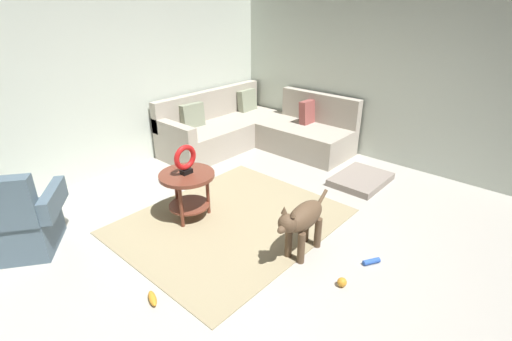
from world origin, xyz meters
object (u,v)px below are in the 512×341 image
at_px(sectional_couch, 254,131).
at_px(torus_sculpture, 185,159).
at_px(side_table, 187,184).
at_px(dog_toy_ball, 342,282).
at_px(dog_toy_rope, 371,261).
at_px(dog_bed_mat, 361,179).
at_px(dog, 302,220).
at_px(armchair, 16,223).
at_px(dog_toy_bone, 153,298).

xyz_separation_m(sectional_couch, torus_sculpture, (-2.08, -0.89, 0.42)).
relative_size(side_table, torus_sculpture, 1.84).
relative_size(side_table, dog_toy_ball, 7.33).
bearing_deg(side_table, torus_sculpture, 0.00).
relative_size(dog_toy_ball, dog_toy_rope, 0.49).
relative_size(sectional_couch, dog_bed_mat, 2.81).
bearing_deg(sectional_couch, dog_toy_rope, -117.95).
height_order(side_table, dog, dog).
bearing_deg(dog_bed_mat, dog, -171.03).
distance_m(armchair, torus_sculpture, 1.69).
bearing_deg(torus_sculpture, sectional_couch, 23.25).
distance_m(armchair, side_table, 1.65).
relative_size(sectional_couch, dog, 2.65).
relative_size(sectional_couch, armchair, 2.25).
xyz_separation_m(dog, dog_toy_rope, (0.31, -0.59, -0.35)).
bearing_deg(dog, sectional_couch, -42.79).
xyz_separation_m(dog_bed_mat, dog_toy_ball, (-1.92, -0.81, -0.00)).
bearing_deg(torus_sculpture, dog_toy_bone, -142.74).
xyz_separation_m(dog_toy_ball, dog_toy_rope, (0.44, -0.06, -0.02)).
bearing_deg(dog_toy_ball, sectional_couch, 54.87).
height_order(sectional_couch, side_table, sectional_couch).
bearing_deg(dog, dog_toy_bone, 64.10).
distance_m(dog, dog_toy_rope, 0.75).
relative_size(armchair, dog_bed_mat, 1.25).
height_order(side_table, dog_bed_mat, side_table).
xyz_separation_m(sectional_couch, dog_toy_rope, (-1.49, -2.80, -0.27)).
distance_m(dog_toy_rope, dog_toy_bone, 1.98).
distance_m(dog_bed_mat, dog_toy_rope, 1.71).
relative_size(armchair, dog_toy_rope, 5.99).
relative_size(armchair, side_table, 1.67).
xyz_separation_m(side_table, torus_sculpture, (0.00, 0.00, 0.29)).
relative_size(dog, dog_toy_rope, 5.08).
bearing_deg(armchair, side_table, 10.66).
distance_m(sectional_couch, armchair, 3.56).
height_order(dog_bed_mat, dog_toy_ball, dog_bed_mat).
xyz_separation_m(armchair, dog, (1.76, -2.04, 0.05)).
bearing_deg(dog_toy_rope, torus_sculpture, 107.24).
relative_size(armchair, dog_toy_bone, 5.56).
bearing_deg(sectional_couch, armchair, -177.16).
bearing_deg(armchair, dog_toy_ball, -21.14).
xyz_separation_m(torus_sculpture, dog_toy_bone, (-1.04, -0.79, -0.68)).
bearing_deg(sectional_couch, dog, -129.05).
height_order(dog, dog_toy_bone, dog).
xyz_separation_m(dog_bed_mat, dog_toy_rope, (-1.47, -0.87, -0.02)).
bearing_deg(dog_toy_ball, armchair, 122.35).
relative_size(torus_sculpture, dog_toy_rope, 1.95).
distance_m(sectional_couch, dog_bed_mat, 1.95).
bearing_deg(dog_toy_bone, armchair, 106.48).
height_order(armchair, dog_toy_ball, armchair).
distance_m(side_table, torus_sculpture, 0.29).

